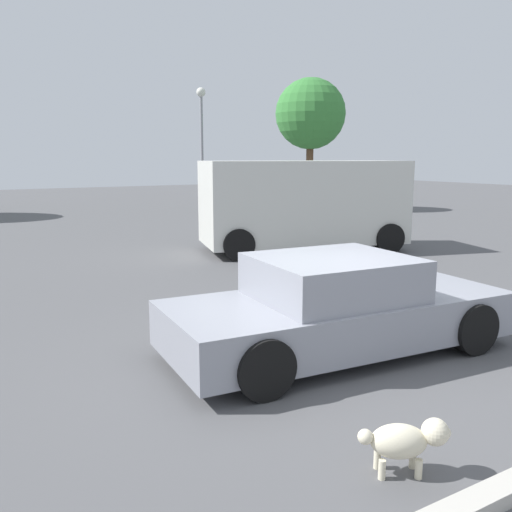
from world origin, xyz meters
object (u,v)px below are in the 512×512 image
Objects in this scene: dog at (406,440)px; sedan_foreground at (337,308)px; van_white at (303,203)px; light_post_mid at (202,125)px.

sedan_foreground is at bearing 91.57° from dog.
light_post_mid is (3.30, 13.10, 2.67)m from van_white.
sedan_foreground is 7.59m from van_white.
sedan_foreground is 2.70m from dog.
dog is (-1.24, -2.37, -0.28)m from sedan_foreground.
van_white is 0.97× the size of light_post_mid.
sedan_foreground is 21.09m from light_post_mid.
light_post_mid reaches higher than dog.
dog is 0.12× the size of van_white.
van_white is at bearing -104.14° from light_post_mid.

